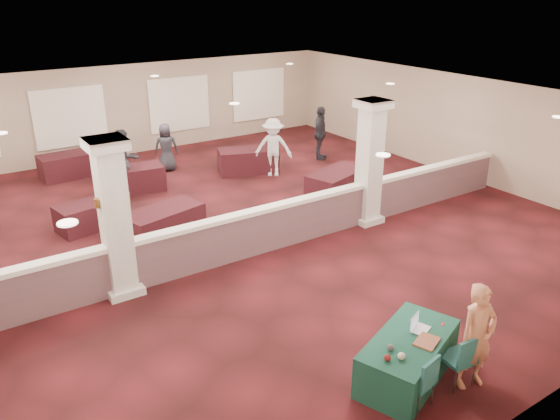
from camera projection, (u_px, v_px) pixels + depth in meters
ground at (238, 227)px, 13.98m from camera, size 16.00×16.00×0.00m
wall_back at (127, 110)px, 19.54m from camera, size 16.00×0.04×3.20m
wall_front at (532, 325)px, 7.21m from camera, size 16.00×0.04×3.20m
wall_right at (455, 125)px, 17.45m from camera, size 0.04×16.00×3.20m
ceiling at (234, 103)px, 12.76m from camera, size 16.00×16.00×0.02m
partition_wall at (269, 227)px, 12.61m from camera, size 15.60×0.28×1.10m
column_left at (115, 218)px, 10.42m from camera, size 0.72×0.72×3.20m
column_right at (370, 162)px, 13.73m from camera, size 0.72×0.72×3.20m
sconce_left at (98, 203)px, 10.14m from camera, size 0.12×0.12×0.18m
sconce_right at (127, 197)px, 10.42m from camera, size 0.12×0.12×0.18m
near_table at (408, 358)px, 8.52m from camera, size 2.12×1.57×0.73m
conf_chair_main at (462, 356)px, 8.27m from camera, size 0.50×0.51×0.91m
conf_chair_side at (422, 378)px, 7.83m from camera, size 0.52×0.52×0.90m
woman at (477, 337)px, 8.18m from camera, size 0.69×0.53×1.74m
far_table_front_left at (92, 215)px, 13.86m from camera, size 1.82×1.15×0.69m
far_table_front_center at (164, 224)px, 13.25m from camera, size 2.07×1.39×0.77m
far_table_front_right at (337, 184)px, 15.83m from camera, size 2.17×1.53×0.80m
far_table_back_left at (71, 165)px, 17.57m from camera, size 1.96×1.08×0.77m
far_table_back_center at (132, 179)px, 16.31m from camera, size 1.94×1.13×0.75m
far_table_back_right at (248, 161)px, 18.00m from camera, size 2.13×1.55×0.78m
attendee_a at (125, 162)px, 15.93m from camera, size 1.04×0.77×1.93m
attendee_b at (273, 147)px, 17.47m from camera, size 1.30×1.13×1.87m
attendee_c at (320, 133)px, 19.13m from camera, size 1.16×1.14×1.88m
attendee_d at (166, 147)px, 18.00m from camera, size 0.88×0.66×1.58m
laptop_base at (421, 330)px, 8.57m from camera, size 0.39×0.33×0.02m
laptop_screen at (414, 321)px, 8.59m from camera, size 0.31×0.13×0.22m
screen_glow at (415, 322)px, 8.59m from camera, size 0.28×0.11×0.19m
knitting at (427, 342)px, 8.28m from camera, size 0.48×0.42×0.03m
yarn_cream at (402, 356)px, 7.89m from camera, size 0.11×0.11×0.11m
yarn_red at (387, 358)px, 7.86m from camera, size 0.10×0.10×0.10m
yarn_grey at (390, 347)px, 8.08m from camera, size 0.10×0.10×0.10m
scissors at (443, 324)px, 8.72m from camera, size 0.12×0.07×0.01m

